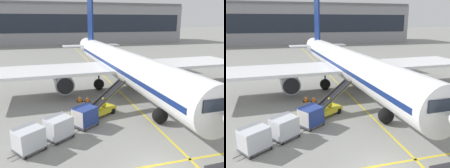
% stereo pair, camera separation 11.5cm
% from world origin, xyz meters
% --- Properties ---
extents(parked_airplane, '(34.87, 44.38, 14.94)m').
position_xyz_m(parked_airplane, '(2.98, 17.79, 3.65)').
color(parked_airplane, white).
rests_on(parked_airplane, ground).
extents(belt_loader, '(5.13, 3.97, 2.99)m').
position_xyz_m(belt_loader, '(-1.39, 9.89, 0.86)').
color(belt_loader, gold).
rests_on(belt_loader, ground).
extents(baggage_cart_lead, '(2.68, 2.47, 1.91)m').
position_xyz_m(baggage_cart_lead, '(-3.39, 7.62, 1.00)').
color(baggage_cart_lead, '#515156').
rests_on(baggage_cart_lead, ground).
extents(baggage_cart_second, '(2.68, 2.47, 1.91)m').
position_xyz_m(baggage_cart_second, '(-5.76, 5.96, 1.00)').
color(baggage_cart_second, '#515156').
rests_on(baggage_cart_second, ground).
extents(baggage_cart_third, '(2.68, 2.47, 1.91)m').
position_xyz_m(baggage_cart_third, '(-7.91, 4.60, 1.00)').
color(baggage_cart_third, '#515156').
rests_on(baggage_cart_third, ground).
extents(ground_crew_by_loader, '(0.38, 0.53, 1.74)m').
position_xyz_m(ground_crew_by_loader, '(-4.82, 6.59, 1.00)').
color(ground_crew_by_loader, '#514C42').
rests_on(ground_crew_by_loader, ground).
extents(ground_crew_by_carts, '(0.54, 0.35, 1.74)m').
position_xyz_m(ground_crew_by_carts, '(-1.16, 9.96, 1.00)').
color(ground_crew_by_carts, '#333847').
rests_on(ground_crew_by_carts, ground).
extents(ground_crew_marshaller, '(0.33, 0.56, 1.74)m').
position_xyz_m(ground_crew_marshaller, '(-2.79, 7.95, 1.00)').
color(ground_crew_marshaller, black).
rests_on(ground_crew_marshaller, ground).
extents(safety_cone_engine_keepout, '(0.59, 0.59, 0.67)m').
position_xyz_m(safety_cone_engine_keepout, '(-4.95, 18.14, 0.33)').
color(safety_cone_engine_keepout, black).
rests_on(safety_cone_engine_keepout, ground).
extents(safety_cone_wingtip, '(0.69, 0.69, 0.78)m').
position_xyz_m(safety_cone_wingtip, '(-2.96, 14.34, 0.38)').
color(safety_cone_wingtip, black).
rests_on(safety_cone_wingtip, ground).
extents(safety_cone_nose_mark, '(0.66, 0.66, 0.74)m').
position_xyz_m(safety_cone_nose_mark, '(-2.11, 14.01, 0.36)').
color(safety_cone_nose_mark, black).
rests_on(safety_cone_nose_mark, ground).
extents(apron_guidance_line_lead_in, '(0.20, 110.00, 0.01)m').
position_xyz_m(apron_guidance_line_lead_in, '(2.71, 16.96, 0.00)').
color(apron_guidance_line_lead_in, yellow).
rests_on(apron_guidance_line_lead_in, ground).
extents(apron_guidance_line_stop_bar, '(12.00, 0.20, 0.01)m').
position_xyz_m(apron_guidance_line_stop_bar, '(3.01, 0.58, 0.00)').
color(apron_guidance_line_stop_bar, yellow).
rests_on(apron_guidance_line_stop_bar, ground).
extents(terminal_building, '(128.43, 21.96, 16.12)m').
position_xyz_m(terminal_building, '(-13.21, 93.11, 8.01)').
color(terminal_building, '#939399').
rests_on(terminal_building, ground).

